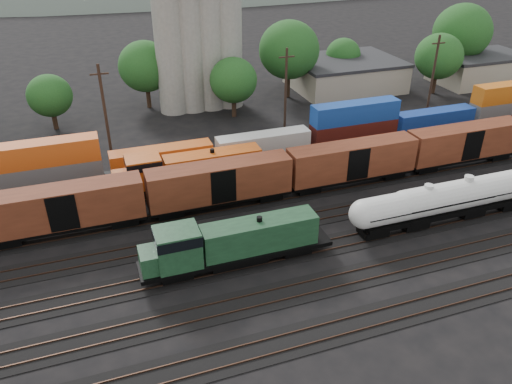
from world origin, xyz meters
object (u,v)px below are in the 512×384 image
object	(u,v)px
orange_locomotive	(186,170)
grain_silo	(197,36)
green_locomotive	(227,243)
tank_car_a	(426,203)

from	to	relation	value
orange_locomotive	grain_silo	distance (m)	28.56
green_locomotive	grain_silo	distance (m)	42.62
orange_locomotive	grain_silo	xyz separation A→B (m)	(8.04, 26.00, 8.66)
green_locomotive	orange_locomotive	xyz separation A→B (m)	(-0.29, 15.00, -0.00)
tank_car_a	orange_locomotive	distance (m)	25.50
green_locomotive	orange_locomotive	size ratio (longest dim) A/B	0.94
orange_locomotive	grain_silo	size ratio (longest dim) A/B	0.63
green_locomotive	tank_car_a	size ratio (longest dim) A/B	1.03
grain_silo	green_locomotive	bearing A→B (deg)	-100.71
orange_locomotive	grain_silo	world-z (taller)	grain_silo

